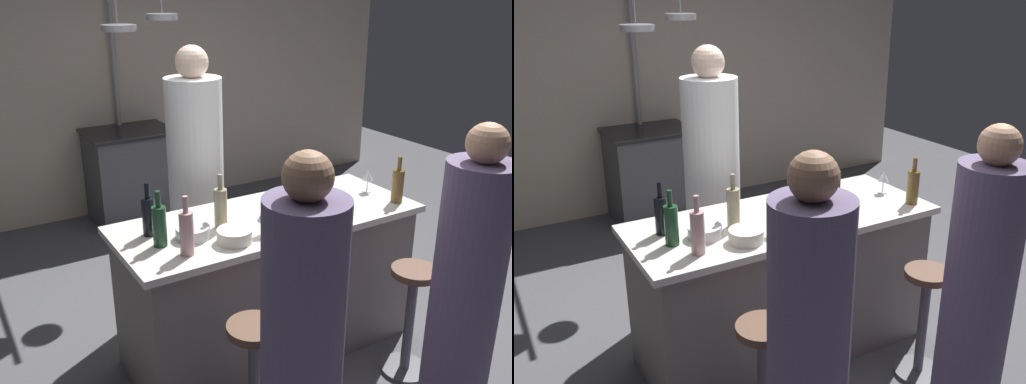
% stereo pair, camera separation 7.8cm
% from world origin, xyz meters
% --- Properties ---
extents(ground_plane, '(9.00, 9.00, 0.00)m').
position_xyz_m(ground_plane, '(0.00, 0.00, 0.00)').
color(ground_plane, '#4C4C51').
extents(back_wall, '(6.40, 0.16, 2.60)m').
position_xyz_m(back_wall, '(0.00, 2.85, 1.30)').
color(back_wall, '#BCAD99').
rests_on(back_wall, ground_plane).
extents(kitchen_island, '(1.80, 0.72, 0.90)m').
position_xyz_m(kitchen_island, '(0.00, 0.00, 0.45)').
color(kitchen_island, slate).
rests_on(kitchen_island, ground_plane).
extents(stove_range, '(0.80, 0.64, 0.89)m').
position_xyz_m(stove_range, '(0.00, 2.45, 0.45)').
color(stove_range, '#47474C').
rests_on(stove_range, ground_plane).
extents(chef, '(0.38, 0.38, 1.81)m').
position_xyz_m(chef, '(-0.08, 0.81, 0.84)').
color(chef, white).
rests_on(chef, ground_plane).
extents(bar_stool_left, '(0.28, 0.28, 0.68)m').
position_xyz_m(bar_stool_left, '(-0.48, -0.62, 0.38)').
color(bar_stool_left, '#4C4C51').
rests_on(bar_stool_left, ground_plane).
extents(guest_left, '(0.34, 0.34, 1.61)m').
position_xyz_m(guest_left, '(-0.47, -0.99, 0.75)').
color(guest_left, '#594C6B').
rests_on(guest_left, ground_plane).
extents(bar_stool_right, '(0.28, 0.28, 0.68)m').
position_xyz_m(bar_stool_right, '(0.57, -0.62, 0.38)').
color(bar_stool_right, '#4C4C51').
rests_on(bar_stool_right, ground_plane).
extents(guest_right, '(0.34, 0.34, 1.59)m').
position_xyz_m(guest_right, '(0.51, -1.00, 0.74)').
color(guest_right, '#594C6B').
rests_on(guest_right, ground_plane).
extents(overhead_pot_rack, '(0.59, 1.30, 2.17)m').
position_xyz_m(overhead_pot_rack, '(-0.07, 2.06, 1.63)').
color(overhead_pot_rack, gray).
rests_on(overhead_pot_rack, ground_plane).
extents(pepper_mill, '(0.05, 0.05, 0.21)m').
position_xyz_m(pepper_mill, '(0.38, -0.00, 1.01)').
color(pepper_mill, '#382319').
rests_on(pepper_mill, kitchen_island).
extents(wine_bottle_green, '(0.07, 0.07, 0.30)m').
position_xyz_m(wine_bottle_green, '(-0.69, -0.04, 1.01)').
color(wine_bottle_green, '#193D23').
rests_on(wine_bottle_green, kitchen_island).
extents(wine_bottle_rose, '(0.07, 0.07, 0.31)m').
position_xyz_m(wine_bottle_rose, '(-0.61, -0.20, 1.02)').
color(wine_bottle_rose, '#B78C8E').
rests_on(wine_bottle_rose, kitchen_island).
extents(wine_bottle_dark, '(0.07, 0.07, 0.29)m').
position_xyz_m(wine_bottle_dark, '(-0.69, 0.11, 1.01)').
color(wine_bottle_dark, black).
rests_on(wine_bottle_dark, kitchen_island).
extents(wine_bottle_amber, '(0.07, 0.07, 0.29)m').
position_xyz_m(wine_bottle_amber, '(0.79, -0.22, 1.01)').
color(wine_bottle_amber, brown).
rests_on(wine_bottle_amber, kitchen_island).
extents(wine_bottle_white, '(0.07, 0.07, 0.31)m').
position_xyz_m(wine_bottle_white, '(-0.32, 0.00, 1.02)').
color(wine_bottle_white, gray).
rests_on(wine_bottle_white, kitchen_island).
extents(wine_glass_near_right_guest, '(0.07, 0.07, 0.15)m').
position_xyz_m(wine_glass_near_right_guest, '(0.76, 0.01, 1.01)').
color(wine_glass_near_right_guest, silver).
rests_on(wine_glass_near_right_guest, kitchen_island).
extents(wine_glass_by_chef, '(0.07, 0.07, 0.15)m').
position_xyz_m(wine_glass_by_chef, '(-0.17, -0.20, 1.01)').
color(wine_glass_by_chef, silver).
rests_on(wine_glass_by_chef, kitchen_island).
extents(mixing_bowl_ceramic, '(0.19, 0.19, 0.07)m').
position_xyz_m(mixing_bowl_ceramic, '(-0.34, -0.20, 0.94)').
color(mixing_bowl_ceramic, silver).
rests_on(mixing_bowl_ceramic, kitchen_island).
extents(mixing_bowl_steel, '(0.18, 0.18, 0.06)m').
position_xyz_m(mixing_bowl_steel, '(-0.51, -0.04, 0.93)').
color(mixing_bowl_steel, '#B7B7BC').
rests_on(mixing_bowl_steel, kitchen_island).
extents(mixing_bowl_blue, '(0.20, 0.20, 0.08)m').
position_xyz_m(mixing_bowl_blue, '(0.13, -0.19, 0.94)').
color(mixing_bowl_blue, '#334C6B').
rests_on(mixing_bowl_blue, kitchen_island).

